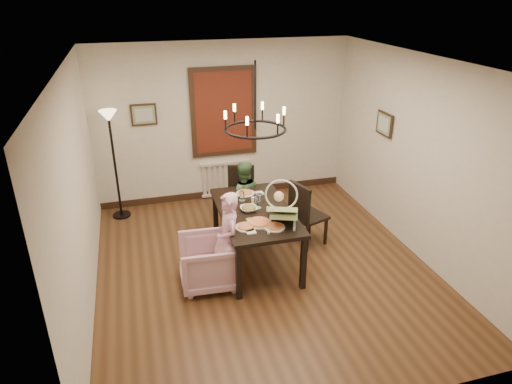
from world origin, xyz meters
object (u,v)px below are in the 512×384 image
elderly_woman (229,247)px  chair_right (309,213)px  seated_man (243,203)px  drinking_glass (258,198)px  floor_lamp (115,167)px  baby_bouncer (283,208)px  dining_table (255,216)px  chair_far (241,197)px  armchair (208,262)px

elderly_woman → chair_right: bearing=112.6°
seated_man → drinking_glass: size_ratio=6.75×
chair_right → drinking_glass: (-0.82, -0.05, 0.36)m
seated_man → floor_lamp: 2.21m
seated_man → baby_bouncer: 1.41m
dining_table → elderly_woman: (-0.47, -0.40, -0.19)m
chair_far → seated_man: size_ratio=0.99×
armchair → seated_man: size_ratio=0.75×
dining_table → seated_man: bearing=87.9°
seated_man → drinking_glass: 0.77m
chair_right → drinking_glass: chair_right is taller
chair_right → elderly_woman: elderly_woman is taller
floor_lamp → dining_table: bearing=-46.6°
elderly_woman → drinking_glass: bearing=134.1°
drinking_glass → chair_far: bearing=91.3°
dining_table → chair_right: (0.91, 0.25, -0.20)m
chair_right → seated_man: size_ratio=1.05×
chair_right → seated_man: chair_right is taller
elderly_woman → baby_bouncer: 0.85m
armchair → floor_lamp: 2.63m
elderly_woman → drinking_glass: (0.56, 0.60, 0.34)m
dining_table → baby_bouncer: 0.57m
dining_table → floor_lamp: floor_lamp is taller
dining_table → seated_man: seated_man is taller
dining_table → chair_right: size_ratio=1.68×
baby_bouncer → drinking_glass: size_ratio=4.21×
elderly_woman → floor_lamp: 2.74m
floor_lamp → chair_far: bearing=-23.8°
armchair → elderly_woman: 0.34m
seated_man → baby_bouncer: (0.20, -1.30, 0.51)m
armchair → elderly_woman: elderly_woman is taller
seated_man → dining_table: bearing=92.9°
armchair → drinking_glass: size_ratio=5.03×
elderly_woman → drinking_glass: elderly_woman is taller
baby_bouncer → chair_right: bearing=66.2°
drinking_glass → floor_lamp: 2.60m
dining_table → armchair: (-0.75, -0.38, -0.39)m
dining_table → baby_bouncer: size_ratio=2.81×
armchair → floor_lamp: size_ratio=0.41×
dining_table → elderly_woman: 0.65m
baby_bouncer → drinking_glass: 0.66m
armchair → floor_lamp: bearing=-150.9°
chair_far → baby_bouncer: size_ratio=1.58×
dining_table → baby_bouncer: (0.24, -0.44, 0.29)m
seated_man → chair_right: bearing=150.3°
baby_bouncer → chair_far: bearing=116.7°
drinking_glass → elderly_woman: bearing=-133.0°
floor_lamp → elderly_woman: bearing=-59.7°
chair_far → chair_right: chair_right is taller
seated_man → drinking_glass: bearing=99.9°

